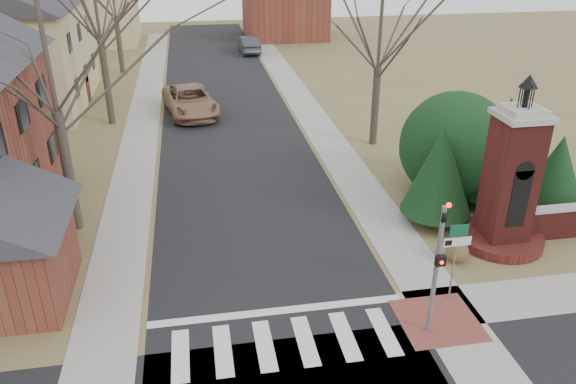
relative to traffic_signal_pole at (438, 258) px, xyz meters
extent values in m
plane|color=brown|center=(-4.30, -0.57, -2.59)|extent=(120.00, 120.00, 0.00)
cube|color=black|center=(-4.30, 21.43, -2.58)|extent=(8.00, 70.00, 0.01)
cube|color=silver|center=(-4.30, 0.23, -2.58)|extent=(8.00, 2.20, 0.02)
cube|color=silver|center=(-4.30, 1.73, -2.58)|extent=(8.00, 0.35, 0.02)
cube|color=gray|center=(0.90, 21.43, -2.58)|extent=(2.00, 60.00, 0.02)
cube|color=gray|center=(-9.50, 21.43, -2.58)|extent=(2.00, 60.00, 0.02)
cube|color=brown|center=(0.50, 0.43, -2.57)|extent=(2.40, 2.40, 0.02)
cylinder|color=slate|center=(0.00, 0.03, -0.49)|extent=(0.14, 0.14, 4.20)
imported|color=black|center=(0.00, 0.03, 1.46)|extent=(0.15, 0.18, 0.90)
sphere|color=#FF0C05|center=(0.00, -0.19, 1.76)|extent=(0.14, 0.14, 0.14)
cube|color=black|center=(0.00, -0.15, 0.01)|extent=(0.28, 0.16, 0.30)
sphere|color=#FF0C05|center=(0.00, -0.24, 0.01)|extent=(0.11, 0.11, 0.11)
cylinder|color=slate|center=(1.30, 1.43, -1.29)|extent=(0.06, 0.06, 2.60)
cube|color=silver|center=(1.30, 1.41, -0.44)|extent=(0.90, 0.03, 0.30)
cube|color=black|center=(1.00, 1.39, -0.44)|extent=(0.22, 0.02, 0.18)
cube|color=#104D2F|center=(1.30, 1.41, -0.04)|extent=(0.60, 0.03, 0.40)
cylinder|color=#5D1F1B|center=(4.70, 4.43, -2.41)|extent=(3.20, 3.20, 0.36)
cube|color=#5D1F1B|center=(4.70, 4.43, -0.09)|extent=(1.50, 1.50, 5.00)
cube|color=black|center=(4.70, 3.71, -0.39)|extent=(0.70, 0.10, 2.20)
cube|color=gray|center=(4.70, 4.43, 2.46)|extent=(1.70, 1.70, 0.20)
cube|color=gray|center=(4.70, 4.43, 2.66)|extent=(1.30, 1.30, 0.20)
cylinder|color=black|center=(4.70, 4.43, 3.06)|extent=(0.20, 0.20, 0.60)
cone|color=black|center=(4.70, 4.43, 3.66)|extent=(0.64, 0.64, 0.45)
cube|color=#C5B883|center=(-17.80, 26.43, 0.61)|extent=(9.00, 12.00, 6.40)
cube|color=#C5B883|center=(-16.30, 47.43, 0.41)|extent=(10.00, 8.00, 6.00)
cube|color=brown|center=(3.70, 47.43, -0.09)|extent=(8.00, 8.00, 5.00)
cylinder|color=#473D33|center=(2.90, 6.43, -2.34)|extent=(0.20, 0.20, 0.50)
cone|color=black|center=(2.90, 6.43, -0.29)|extent=(2.80, 2.80, 3.60)
cylinder|color=#473D33|center=(6.20, 7.63, -2.34)|extent=(0.20, 0.20, 0.50)
cone|color=black|center=(6.20, 7.63, 0.01)|extent=(3.40, 3.40, 4.20)
cylinder|color=#473D33|center=(8.20, 6.63, -2.34)|extent=(0.20, 0.20, 0.50)
cone|color=black|center=(8.20, 6.63, -0.69)|extent=(2.40, 2.40, 2.80)
sphere|color=black|center=(4.70, 8.93, -0.19)|extent=(4.80, 4.80, 4.80)
cylinder|color=#473D33|center=(-11.30, 8.43, -0.17)|extent=(0.40, 0.40, 4.83)
cylinder|color=#473D33|center=(-11.30, 21.43, -0.07)|extent=(0.40, 0.40, 5.04)
cylinder|color=#473D33|center=(-11.80, 34.43, -0.38)|extent=(0.40, 0.40, 4.41)
cylinder|color=#473D33|center=(3.20, 15.43, -0.49)|extent=(0.40, 0.40, 4.20)
imported|color=#976E52|center=(-6.57, 22.45, -1.73)|extent=(3.82, 6.53, 1.71)
imported|color=#393C41|center=(-0.90, 40.05, -1.83)|extent=(1.83, 4.69, 1.52)
sphere|color=brown|center=(2.50, 3.46, -2.18)|extent=(0.81, 0.81, 0.81)
sphere|color=olive|center=(5.00, 4.03, -2.26)|extent=(0.66, 0.66, 0.66)
camera|label=1|loc=(-6.42, -12.34, 8.48)|focal=35.00mm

